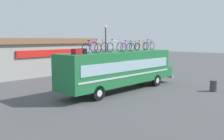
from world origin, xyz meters
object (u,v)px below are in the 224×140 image
luggage_bag_1 (77,52)px  rooftop_bicycle_7 (149,45)px  street_lamp (106,45)px  rooftop_bicycle_4 (128,47)px  luggage_bag_2 (82,51)px  rooftop_bicycle_1 (92,48)px  bus (121,68)px  rooftop_bicycle_3 (115,47)px  rooftop_bicycle_5 (133,46)px  trash_bin (213,86)px  rooftop_bicycle_2 (99,47)px  rooftop_bicycle_6 (141,46)px

luggage_bag_1 → rooftop_bicycle_7: size_ratio=0.33×
street_lamp → rooftop_bicycle_4: bearing=-124.6°
luggage_bag_2 → street_lamp: 11.24m
rooftop_bicycle_1 → street_lamp: 11.02m
street_lamp → luggage_bag_1: bearing=-144.8°
bus → rooftop_bicycle_3: 1.88m
rooftop_bicycle_5 → trash_bin: 7.00m
bus → rooftop_bicycle_4: (0.36, -0.38, 1.65)m
bus → luggage_bag_2: size_ratio=23.15×
rooftop_bicycle_2 → bus: bearing=-8.5°
trash_bin → street_lamp: bearing=87.2°
rooftop_bicycle_2 → rooftop_bicycle_5: rooftop_bicycle_2 is taller
trash_bin → rooftop_bicycle_1: bearing=146.8°
rooftop_bicycle_1 → street_lamp: (8.53, 6.97, -0.09)m
luggage_bag_2 → street_lamp: bearing=36.0°
rooftop_bicycle_2 → trash_bin: 9.34m
bus → luggage_bag_1: bearing=-176.8°
rooftop_bicycle_5 → bus: bearing=-179.8°
rooftop_bicycle_7 → rooftop_bicycle_1: bearing=-176.7°
luggage_bag_2 → bus: bearing=-0.8°
rooftop_bicycle_5 → rooftop_bicycle_6: (1.30, 0.11, 0.01)m
rooftop_bicycle_1 → rooftop_bicycle_3: (2.48, 0.17, 0.02)m
bus → street_lamp: (5.20, 6.65, 1.56)m
rooftop_bicycle_5 → trash_bin: (3.09, -5.52, -3.00)m
luggage_bag_2 → rooftop_bicycle_7: size_ratio=0.30×
street_lamp → rooftop_bicycle_2: bearing=-138.7°
rooftop_bicycle_4 → rooftop_bicycle_3: bearing=168.9°
rooftop_bicycle_6 → rooftop_bicycle_7: rooftop_bicycle_7 is taller
bus → rooftop_bicycle_2: rooftop_bicycle_2 is taller
rooftop_bicycle_3 → rooftop_bicycle_6: bearing=4.1°
bus → luggage_bag_1: (-4.60, -0.26, 1.46)m
luggage_bag_2 → rooftop_bicycle_2: size_ratio=0.28×
rooftop_bicycle_1 → rooftop_bicycle_5: size_ratio=1.06×
rooftop_bicycle_1 → rooftop_bicycle_7: 7.34m
rooftop_bicycle_2 → trash_bin: bearing=-41.2°
rooftop_bicycle_2 → street_lamp: street_lamp is taller
luggage_bag_1 → rooftop_bicycle_4: rooftop_bicycle_4 is taller
rooftop_bicycle_6 → rooftop_bicycle_7: bearing=-0.7°
rooftop_bicycle_1 → rooftop_bicycle_6: rooftop_bicycle_1 is taller
rooftop_bicycle_6 → rooftop_bicycle_2: bearing=177.8°
rooftop_bicycle_1 → rooftop_bicycle_3: bearing=3.9°
rooftop_bicycle_6 → rooftop_bicycle_7: 1.17m
rooftop_bicycle_3 → luggage_bag_1: bearing=-178.3°
rooftop_bicycle_7 → luggage_bag_2: bearing=-179.6°
trash_bin → luggage_bag_1: bearing=150.3°
rooftop_bicycle_5 → rooftop_bicycle_4: bearing=-161.7°
bus → rooftop_bicycle_2: bearing=171.5°
trash_bin → rooftop_bicycle_7: bearing=96.3°
rooftop_bicycle_6 → rooftop_bicycle_5: bearing=-175.1°
luggage_bag_1 → rooftop_bicycle_6: (7.43, 0.37, 0.19)m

